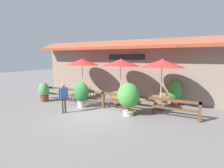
% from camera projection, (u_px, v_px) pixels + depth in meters
% --- Properties ---
extents(ground_plane, '(60.00, 60.00, 0.00)m').
position_uv_depth(ground_plane, '(94.00, 113.00, 9.48)').
color(ground_plane, slate).
extents(building_facade, '(14.28, 1.49, 4.23)m').
position_uv_depth(building_facade, '(124.00, 69.00, 12.77)').
color(building_facade, gray).
rests_on(building_facade, ground).
extents(patio_railing, '(10.40, 0.14, 0.95)m').
position_uv_depth(patio_railing, '(103.00, 96.00, 10.30)').
color(patio_railing, brown).
rests_on(patio_railing, ground).
extents(patio_umbrella_near, '(2.43, 2.43, 2.90)m').
position_uv_depth(patio_umbrella_near, '(82.00, 62.00, 12.49)').
color(patio_umbrella_near, '#B7B2A8').
rests_on(patio_umbrella_near, ground).
extents(dining_table_near, '(1.06, 1.06, 0.75)m').
position_uv_depth(dining_table_near, '(83.00, 90.00, 12.80)').
color(dining_table_near, olive).
rests_on(dining_table_near, ground).
extents(chair_near_streetside, '(0.47, 0.47, 0.87)m').
position_uv_depth(chair_near_streetside, '(76.00, 93.00, 12.12)').
color(chair_near_streetside, olive).
rests_on(chair_near_streetside, ground).
extents(chair_near_wallside, '(0.48, 0.48, 0.87)m').
position_uv_depth(chair_near_wallside, '(89.00, 90.00, 13.48)').
color(chair_near_wallside, olive).
rests_on(chair_near_wallside, ground).
extents(patio_umbrella_middle, '(2.43, 2.43, 2.90)m').
position_uv_depth(patio_umbrella_middle, '(121.00, 63.00, 10.94)').
color(patio_umbrella_middle, '#B7B2A8').
rests_on(patio_umbrella_middle, ground).
extents(dining_table_middle, '(1.06, 1.06, 0.75)m').
position_uv_depth(dining_table_middle, '(121.00, 95.00, 11.24)').
color(dining_table_middle, olive).
rests_on(dining_table_middle, ground).
extents(chair_middle_streetside, '(0.49, 0.49, 0.87)m').
position_uv_depth(chair_middle_streetside, '(115.00, 99.00, 10.62)').
color(chair_middle_streetside, olive).
rests_on(chair_middle_streetside, ground).
extents(chair_middle_wallside, '(0.47, 0.47, 0.87)m').
position_uv_depth(chair_middle_wallside, '(126.00, 94.00, 11.90)').
color(chair_middle_wallside, olive).
rests_on(chair_middle_wallside, ground).
extents(patio_umbrella_far, '(2.43, 2.43, 2.90)m').
position_uv_depth(patio_umbrella_far, '(162.00, 63.00, 9.68)').
color(patio_umbrella_far, '#B7B2A8').
rests_on(patio_umbrella_far, ground).
extents(dining_table_far, '(1.06, 1.06, 0.75)m').
position_uv_depth(dining_table_far, '(161.00, 99.00, 9.99)').
color(dining_table_far, olive).
rests_on(dining_table_far, ground).
extents(chair_far_streetside, '(0.45, 0.45, 0.87)m').
position_uv_depth(chair_far_streetside, '(157.00, 104.00, 9.37)').
color(chair_far_streetside, olive).
rests_on(chair_far_streetside, ground).
extents(chair_far_wallside, '(0.47, 0.47, 0.87)m').
position_uv_depth(chair_far_wallside, '(163.00, 98.00, 10.64)').
color(chair_far_wallside, olive).
rests_on(chair_far_wallside, ground).
extents(potted_plant_small_flowering, '(1.18, 1.06, 1.69)m').
position_uv_depth(potted_plant_small_flowering, '(129.00, 96.00, 8.93)').
color(potted_plant_small_flowering, '#B7AD99').
rests_on(potted_plant_small_flowering, ground).
extents(potted_plant_tall_tropical, '(0.92, 0.82, 1.53)m').
position_uv_depth(potted_plant_tall_tropical, '(81.00, 93.00, 10.43)').
color(potted_plant_tall_tropical, '#B7AD99').
rests_on(potted_plant_tall_tropical, ground).
extents(potted_plant_corner_fern, '(0.73, 0.66, 1.28)m').
position_uv_depth(potted_plant_corner_fern, '(44.00, 92.00, 11.86)').
color(potted_plant_corner_fern, brown).
rests_on(potted_plant_corner_fern, ground).
extents(potted_plant_broad_leaf, '(0.84, 0.76, 1.57)m').
position_uv_depth(potted_plant_broad_leaf, '(175.00, 92.00, 10.81)').
color(potted_plant_broad_leaf, '#9E4C33').
rests_on(potted_plant_broad_leaf, ground).
extents(pedestrian, '(0.32, 0.55, 1.62)m').
position_uv_depth(pedestrian, '(63.00, 94.00, 9.27)').
color(pedestrian, '#42382D').
rests_on(pedestrian, ground).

